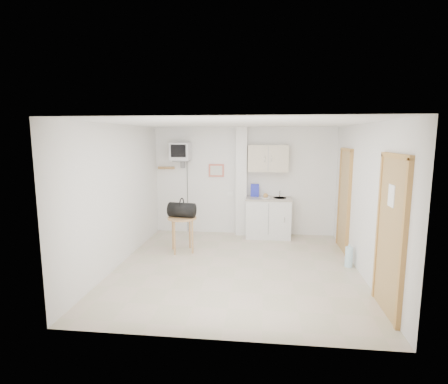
# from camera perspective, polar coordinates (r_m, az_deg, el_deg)

# --- Properties ---
(ground) EXTENTS (4.50, 4.50, 0.00)m
(ground) POSITION_cam_1_polar(r_m,az_deg,el_deg) (6.31, 2.01, -12.19)
(ground) COLOR #BAAF92
(ground) RESTS_ON ground
(room_envelope) EXTENTS (4.24, 4.54, 2.55)m
(room_envelope) POSITION_cam_1_polar(r_m,az_deg,el_deg) (6.01, 4.44, 1.87)
(room_envelope) COLOR white
(room_envelope) RESTS_ON ground
(kitchenette) EXTENTS (1.03, 0.58, 2.10)m
(kitchenette) POSITION_cam_1_polar(r_m,az_deg,el_deg) (8.01, 7.24, -1.70)
(kitchenette) COLOR silver
(kitchenette) RESTS_ON ground
(crt_television) EXTENTS (0.44, 0.45, 2.15)m
(crt_television) POSITION_cam_1_polar(r_m,az_deg,el_deg) (8.12, -7.10, 6.49)
(crt_television) COLOR slate
(crt_television) RESTS_ON ground
(round_table) EXTENTS (0.58, 0.58, 0.70)m
(round_table) POSITION_cam_1_polar(r_m,az_deg,el_deg) (7.02, -6.85, -4.97)
(round_table) COLOR tan
(round_table) RESTS_ON ground
(duffel_bag) EXTENTS (0.56, 0.36, 0.39)m
(duffel_bag) POSITION_cam_1_polar(r_m,az_deg,el_deg) (6.99, -6.90, -2.90)
(duffel_bag) COLOR black
(duffel_bag) RESTS_ON round_table
(water_bottle) EXTENTS (0.13, 0.13, 0.40)m
(water_bottle) POSITION_cam_1_polar(r_m,az_deg,el_deg) (6.66, 19.71, -9.92)
(water_bottle) COLOR #B3DDEC
(water_bottle) RESTS_ON ground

